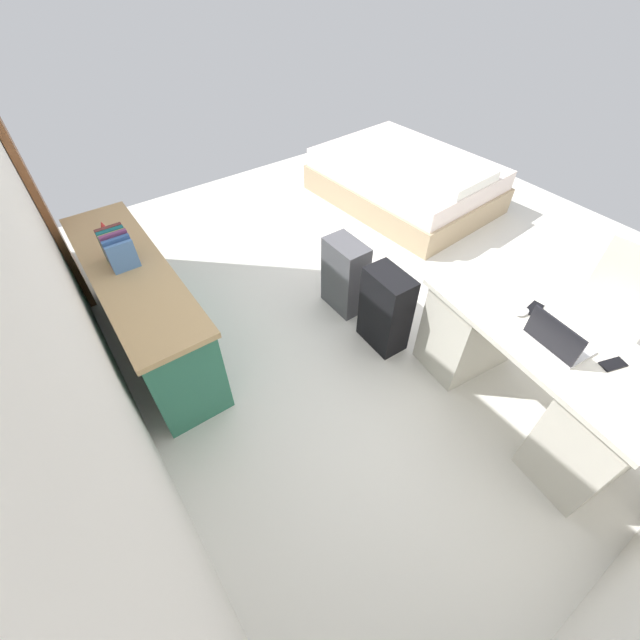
% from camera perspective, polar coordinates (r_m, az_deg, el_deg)
% --- Properties ---
extents(ground_plane, '(5.67, 5.67, 0.00)m').
position_cam_1_polar(ground_plane, '(3.72, 9.06, 3.66)').
color(ground_plane, silver).
extents(wall_back, '(4.67, 0.10, 2.88)m').
position_cam_1_polar(wall_back, '(2.15, -35.34, 8.81)').
color(wall_back, silver).
rests_on(wall_back, ground_plane).
extents(door_wooden, '(0.88, 0.05, 2.04)m').
position_cam_1_polar(door_wooden, '(3.94, -35.55, 16.13)').
color(door_wooden, brown).
rests_on(door_wooden, ground_plane).
extents(desk, '(1.50, 0.82, 0.74)m').
position_cam_1_polar(desk, '(2.91, 26.89, -6.22)').
color(desk, silver).
rests_on(desk, ground_plane).
extents(office_chair, '(0.52, 0.52, 0.94)m').
position_cam_1_polar(office_chair, '(3.46, 34.55, 0.21)').
color(office_chair, black).
rests_on(office_chair, ground_plane).
extents(credenza, '(1.80, 0.48, 0.74)m').
position_cam_1_polar(credenza, '(3.26, -23.08, 1.59)').
color(credenza, '#2D7056').
rests_on(credenza, ground_plane).
extents(bed, '(1.99, 1.52, 0.58)m').
position_cam_1_polar(bed, '(5.00, 11.70, 18.32)').
color(bed, tan).
rests_on(bed, ground_plane).
extents(suitcase_black, '(0.37, 0.23, 0.65)m').
position_cam_1_polar(suitcase_black, '(3.08, 9.02, 1.37)').
color(suitcase_black, black).
rests_on(suitcase_black, ground_plane).
extents(suitcase_spare_grey, '(0.36, 0.22, 0.62)m').
position_cam_1_polar(suitcase_spare_grey, '(3.37, 3.46, 6.10)').
color(suitcase_spare_grey, '#4C4C51').
rests_on(suitcase_spare_grey, ground_plane).
extents(laptop, '(0.33, 0.25, 0.21)m').
position_cam_1_polar(laptop, '(2.56, 29.88, -2.31)').
color(laptop, '#B7B7BC').
rests_on(laptop, desk).
extents(computer_mouse, '(0.07, 0.11, 0.03)m').
position_cam_1_polar(computer_mouse, '(2.70, 26.09, 1.01)').
color(computer_mouse, white).
rests_on(computer_mouse, desk).
extents(cell_phone_near_laptop, '(0.11, 0.15, 0.01)m').
position_cam_1_polar(cell_phone_near_laptop, '(2.66, 35.40, -4.99)').
color(cell_phone_near_laptop, black).
rests_on(cell_phone_near_laptop, desk).
extents(cell_phone_by_mouse, '(0.08, 0.14, 0.01)m').
position_cam_1_polar(cell_phone_by_mouse, '(2.77, 27.40, 1.41)').
color(cell_phone_by_mouse, black).
rests_on(cell_phone_by_mouse, desk).
extents(book_row, '(0.23, 0.17, 0.24)m').
position_cam_1_polar(book_row, '(3.05, -26.11, 8.91)').
color(book_row, '#4F7AB5').
rests_on(book_row, credenza).
extents(figurine_small, '(0.08, 0.08, 0.11)m').
position_cam_1_polar(figurine_small, '(3.42, -27.65, 11.16)').
color(figurine_small, red).
rests_on(figurine_small, credenza).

